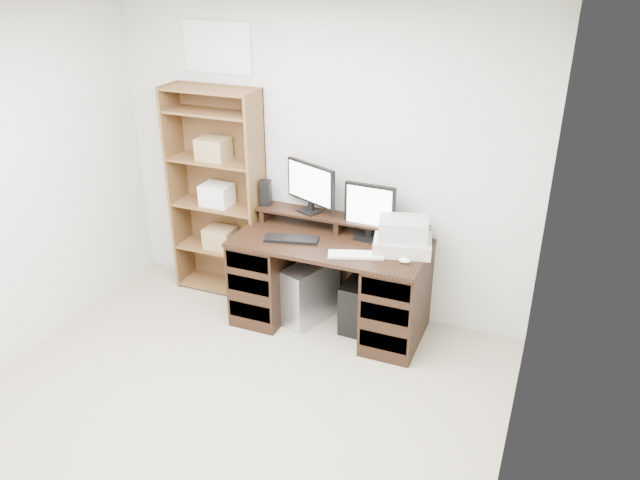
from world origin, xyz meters
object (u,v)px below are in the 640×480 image
Objects in this scene: desk at (330,282)px; printer at (402,244)px; tower_black at (358,303)px; monitor_wide at (311,185)px; tower_silver at (310,292)px; bookshelf at (218,192)px; monitor_small at (370,209)px.

printer is (0.56, 0.04, 0.41)m from desk.
desk reaches higher than tower_black.
desk is 3.15× the size of monitor_wide.
tower_black is at bearing 162.14° from printer.
tower_silver is at bearing 175.24° from desk.
bookshelf is at bearing -155.72° from monitor_wide.
printer is 0.23× the size of bookshelf.
monitor_small is 1.04× the size of tower_black.
tower_silver is (-0.43, -0.15, -0.74)m from monitor_small.
tower_black is at bearing 6.30° from monitor_wide.
desk is 0.83× the size of bookshelf.
desk is 3.57× the size of tower_black.
monitor_wide is 1.13× the size of tower_black.
tower_black is (0.47, -0.15, -0.89)m from monitor_wide.
monitor_small is at bearing 68.69° from tower_black.
monitor_wide is 1.13× the size of printer.
tower_silver is 0.28× the size of bookshelf.
printer is 0.69m from tower_black.
monitor_small is at bearing 38.32° from tower_silver.
printer is 0.92m from tower_silver.
bookshelf is (-1.66, 0.17, 0.12)m from printer.
desk is 3.42× the size of monitor_small.
tower_silver is at bearing -45.28° from monitor_wide.
monitor_wide reaches higher than monitor_small.
tower_black is at bearing 27.30° from tower_silver.
monitor_wide is at bearing 164.70° from tower_black.
tower_silver is at bearing -12.04° from bookshelf.
monitor_small is at bearing -2.03° from bookshelf.
monitor_small reaches higher than desk.
monitor_small is 0.87m from tower_silver.
printer is 1.68m from bookshelf.
monitor_wide reaches higher than tower_black.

